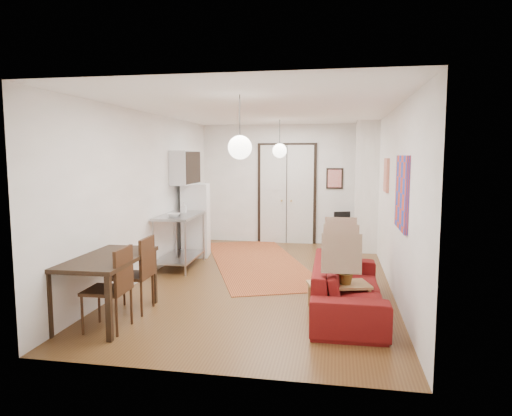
% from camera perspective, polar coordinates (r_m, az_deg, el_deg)
% --- Properties ---
extents(floor, '(7.00, 7.00, 0.00)m').
position_cam_1_polar(floor, '(8.02, 1.08, -8.96)').
color(floor, brown).
rests_on(floor, ground).
extents(ceiling, '(4.20, 7.00, 0.02)m').
position_cam_1_polar(ceiling, '(7.77, 1.12, 12.13)').
color(ceiling, white).
rests_on(ceiling, wall_back).
extents(wall_back, '(4.20, 0.02, 2.90)m').
position_cam_1_polar(wall_back, '(11.22, 3.90, 2.99)').
color(wall_back, white).
rests_on(wall_back, floor).
extents(wall_front, '(4.20, 0.02, 2.90)m').
position_cam_1_polar(wall_front, '(4.36, -6.12, -2.68)').
color(wall_front, white).
rests_on(wall_front, floor).
extents(wall_left, '(0.02, 7.00, 2.90)m').
position_cam_1_polar(wall_left, '(8.35, -13.29, 1.60)').
color(wall_left, white).
rests_on(wall_left, floor).
extents(wall_right, '(0.02, 7.00, 2.90)m').
position_cam_1_polar(wall_right, '(7.72, 16.69, 1.11)').
color(wall_right, white).
rests_on(wall_right, floor).
extents(double_doors, '(1.44, 0.06, 2.50)m').
position_cam_1_polar(double_doors, '(11.20, 3.86, 1.70)').
color(double_doors, silver).
rests_on(double_doors, wall_back).
extents(stub_partition, '(0.50, 0.10, 2.90)m').
position_cam_1_polar(stub_partition, '(10.23, 13.68, 2.47)').
color(stub_partition, white).
rests_on(stub_partition, floor).
extents(wall_cabinet, '(0.35, 1.00, 0.70)m').
position_cam_1_polar(wall_cabinet, '(9.66, -8.84, 5.02)').
color(wall_cabinet, silver).
rests_on(wall_cabinet, wall_left).
extents(painting_popart, '(0.05, 1.00, 1.00)m').
position_cam_1_polar(painting_popart, '(6.46, 17.78, 1.84)').
color(painting_popart, red).
rests_on(painting_popart, wall_right).
extents(painting_abstract, '(0.05, 0.50, 0.60)m').
position_cam_1_polar(painting_abstract, '(8.49, 15.99, 3.97)').
color(painting_abstract, beige).
rests_on(painting_abstract, wall_right).
extents(poster_back, '(0.40, 0.03, 0.50)m').
position_cam_1_polar(poster_back, '(11.12, 9.80, 3.65)').
color(poster_back, red).
rests_on(poster_back, wall_back).
extents(print_left, '(0.03, 0.44, 0.54)m').
position_cam_1_polar(print_left, '(10.18, -8.74, 5.38)').
color(print_left, '#A06442').
rests_on(print_left, wall_left).
extents(pendant_back, '(0.30, 0.30, 0.80)m').
position_cam_1_polar(pendant_back, '(9.71, 2.97, 7.17)').
color(pendant_back, silver).
rests_on(pendant_back, ceiling).
extents(pendant_front, '(0.30, 0.30, 0.80)m').
position_cam_1_polar(pendant_front, '(5.76, -2.02, 7.59)').
color(pendant_front, silver).
rests_on(pendant_front, ceiling).
extents(kilim_rug, '(3.09, 4.68, 0.01)m').
position_cam_1_polar(kilim_rug, '(9.29, 0.16, -6.77)').
color(kilim_rug, '#A75829').
rests_on(kilim_rug, floor).
extents(sofa, '(0.95, 2.39, 0.70)m').
position_cam_1_polar(sofa, '(6.52, 11.35, -9.59)').
color(sofa, maroon).
rests_on(sofa, floor).
extents(coffee_table, '(0.93, 0.68, 0.37)m').
position_cam_1_polar(coffee_table, '(6.56, 10.31, -9.68)').
color(coffee_table, '#A5804E').
rests_on(coffee_table, floor).
extents(potted_plant, '(0.36, 0.39, 0.36)m').
position_cam_1_polar(potted_plant, '(6.51, 11.24, -7.74)').
color(potted_plant, '#2B5928').
rests_on(potted_plant, coffee_table).
extents(kitchen_counter, '(0.71, 1.36, 1.03)m').
position_cam_1_polar(kitchen_counter, '(8.88, -9.49, -3.00)').
color(kitchen_counter, '#A2A4A7').
rests_on(kitchen_counter, floor).
extents(bowl, '(0.25, 0.25, 0.06)m').
position_cam_1_polar(bowl, '(8.55, -10.25, -0.86)').
color(bowl, white).
rests_on(bowl, kitchen_counter).
extents(soap_bottle, '(0.10, 0.10, 0.21)m').
position_cam_1_polar(soap_bottle, '(9.05, -9.05, 0.07)').
color(soap_bottle, teal).
rests_on(soap_bottle, kitchen_counter).
extents(fridge, '(0.62, 0.62, 1.55)m').
position_cam_1_polar(fridge, '(9.83, -7.53, -1.51)').
color(fridge, white).
rests_on(fridge, floor).
extents(dining_table, '(0.90, 1.54, 0.84)m').
position_cam_1_polar(dining_table, '(6.32, -18.26, -6.59)').
color(dining_table, black).
rests_on(dining_table, floor).
extents(dining_chair_near, '(0.51, 0.71, 1.04)m').
position_cam_1_polar(dining_chair_near, '(6.66, -14.89, -7.06)').
color(dining_chair_near, '#331C10').
rests_on(dining_chair_near, floor).
extents(dining_chair_far, '(0.51, 0.71, 1.04)m').
position_cam_1_polar(dining_chair_far, '(6.05, -17.71, -8.53)').
color(dining_chair_far, '#331C10').
rests_on(dining_chair_far, floor).
extents(black_side_chair, '(0.52, 0.53, 0.86)m').
position_cam_1_polar(black_side_chair, '(10.99, 10.30, -2.15)').
color(black_side_chair, black).
rests_on(black_side_chair, floor).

